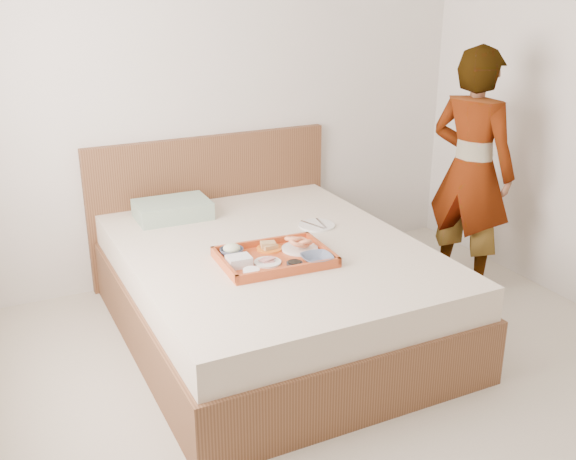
% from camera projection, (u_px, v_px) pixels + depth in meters
% --- Properties ---
extents(ground, '(3.50, 4.00, 0.01)m').
position_uv_depth(ground, '(385.00, 421.00, 3.11)').
color(ground, beige).
rests_on(ground, ground).
extents(wall_back, '(3.50, 0.01, 2.60)m').
position_uv_depth(wall_back, '(221.00, 80.00, 4.33)').
color(wall_back, silver).
rests_on(wall_back, ground).
extents(bed, '(1.65, 2.00, 0.53)m').
position_uv_depth(bed, '(272.00, 289.00, 3.81)').
color(bed, brown).
rests_on(bed, ground).
extents(headboard, '(1.65, 0.06, 0.95)m').
position_uv_depth(headboard, '(211.00, 205.00, 4.55)').
color(headboard, brown).
rests_on(headboard, ground).
extents(pillow, '(0.45, 0.31, 0.11)m').
position_uv_depth(pillow, '(173.00, 209.00, 4.14)').
color(pillow, '#9FB2A4').
rests_on(pillow, bed).
extents(tray, '(0.59, 0.44, 0.05)m').
position_uv_depth(tray, '(275.00, 257.00, 3.51)').
color(tray, '#CC4E1D').
rests_on(tray, bed).
extents(prawn_plate, '(0.21, 0.21, 0.01)m').
position_uv_depth(prawn_plate, '(300.00, 249.00, 3.63)').
color(prawn_plate, white).
rests_on(prawn_plate, tray).
extents(navy_bowl_big, '(0.17, 0.17, 0.04)m').
position_uv_depth(navy_bowl_big, '(317.00, 259.00, 3.46)').
color(navy_bowl_big, '#182544').
rests_on(navy_bowl_big, tray).
extents(sauce_dish, '(0.09, 0.09, 0.03)m').
position_uv_depth(sauce_dish, '(295.00, 265.00, 3.40)').
color(sauce_dish, black).
rests_on(sauce_dish, tray).
extents(meat_plate, '(0.15, 0.15, 0.01)m').
position_uv_depth(meat_plate, '(268.00, 262.00, 3.46)').
color(meat_plate, white).
rests_on(meat_plate, tray).
extents(bread_plate, '(0.15, 0.15, 0.01)m').
position_uv_depth(bread_plate, '(269.00, 248.00, 3.63)').
color(bread_plate, orange).
rests_on(bread_plate, tray).
extents(salad_bowl, '(0.13, 0.13, 0.04)m').
position_uv_depth(salad_bowl, '(232.00, 252.00, 3.55)').
color(salad_bowl, '#182544').
rests_on(salad_bowl, tray).
extents(plastic_tub, '(0.12, 0.10, 0.05)m').
position_uv_depth(plastic_tub, '(239.00, 261.00, 3.42)').
color(plastic_tub, silver).
rests_on(plastic_tub, tray).
extents(cheese_round, '(0.09, 0.09, 0.03)m').
position_uv_depth(cheese_round, '(251.00, 272.00, 3.32)').
color(cheese_round, white).
rests_on(cheese_round, tray).
extents(dinner_plate, '(0.22, 0.22, 0.01)m').
position_uv_depth(dinner_plate, '(317.00, 225.00, 4.01)').
color(dinner_plate, white).
rests_on(dinner_plate, bed).
extents(person, '(0.54, 0.66, 1.55)m').
position_uv_depth(person, '(471.00, 171.00, 4.24)').
color(person, silver).
rests_on(person, ground).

